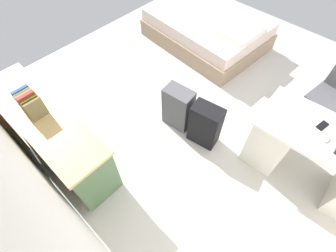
% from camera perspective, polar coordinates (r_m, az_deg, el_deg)
% --- Properties ---
extents(ground_plane, '(5.64, 5.64, 0.00)m').
position_cam_1_polar(ground_plane, '(3.49, 10.55, 3.19)').
color(ground_plane, beige).
extents(wall_back, '(4.64, 0.10, 2.76)m').
position_cam_1_polar(wall_back, '(1.64, -31.43, -9.70)').
color(wall_back, silver).
rests_on(wall_back, ground_plane).
extents(desk, '(1.47, 0.74, 0.74)m').
position_cam_1_polar(desk, '(3.03, 31.67, -6.44)').
color(desk, silver).
rests_on(desk, ground_plane).
extents(office_chair, '(0.52, 0.52, 0.94)m').
position_cam_1_polar(office_chair, '(3.63, 33.90, 5.02)').
color(office_chair, black).
rests_on(office_chair, ground_plane).
extents(credenza, '(1.80, 0.48, 0.74)m').
position_cam_1_polar(credenza, '(3.05, -25.34, -1.74)').
color(credenza, '#4C6B47').
rests_on(credenza, ground_plane).
extents(bed, '(2.00, 1.53, 0.58)m').
position_cam_1_polar(bed, '(4.56, 9.20, 21.39)').
color(bed, gray).
rests_on(bed, ground_plane).
extents(suitcase_black, '(0.39, 0.28, 0.60)m').
position_cam_1_polar(suitcase_black, '(2.96, 8.68, 0.20)').
color(suitcase_black, black).
rests_on(suitcase_black, ground_plane).
extents(suitcase_spare_grey, '(0.38, 0.26, 0.60)m').
position_cam_1_polar(suitcase_spare_grey, '(3.09, 2.39, 4.26)').
color(suitcase_spare_grey, '#4C4C51').
rests_on(suitcase_spare_grey, ground_plane).
extents(computer_mouse, '(0.07, 0.10, 0.03)m').
position_cam_1_polar(computer_mouse, '(2.71, 33.04, -2.43)').
color(computer_mouse, white).
rests_on(computer_mouse, desk).
extents(cell_phone_by_mouse, '(0.09, 0.15, 0.01)m').
position_cam_1_polar(cell_phone_by_mouse, '(2.81, 32.42, 0.09)').
color(cell_phone_by_mouse, black).
rests_on(cell_phone_by_mouse, desk).
extents(book_row, '(0.27, 0.17, 0.23)m').
position_cam_1_polar(book_row, '(2.76, -29.51, 4.67)').
color(book_row, brown).
rests_on(book_row, credenza).
extents(figurine_small, '(0.08, 0.08, 0.11)m').
position_cam_1_polar(figurine_small, '(3.02, -31.48, 6.68)').
color(figurine_small, red).
rests_on(figurine_small, credenza).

